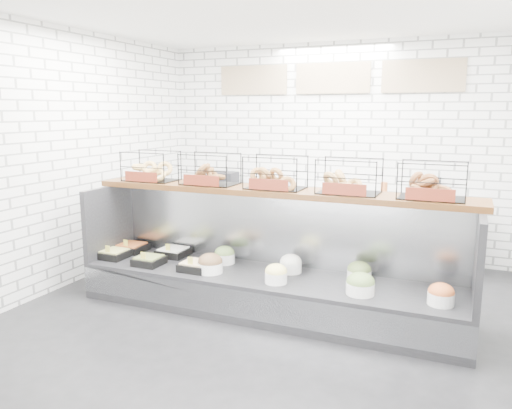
% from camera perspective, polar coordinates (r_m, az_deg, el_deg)
% --- Properties ---
extents(ground, '(5.50, 5.50, 0.00)m').
position_cam_1_polar(ground, '(5.07, -0.03, -13.25)').
color(ground, black).
rests_on(ground, ground).
extents(room_shell, '(5.02, 5.51, 3.01)m').
position_cam_1_polar(room_shell, '(5.19, 2.63, 10.68)').
color(room_shell, white).
rests_on(room_shell, ground).
extents(display_case, '(4.00, 0.90, 1.20)m').
position_cam_1_polar(display_case, '(5.25, 1.31, -8.56)').
color(display_case, black).
rests_on(display_case, ground).
extents(bagel_shelf, '(4.10, 0.50, 0.40)m').
position_cam_1_polar(bagel_shelf, '(5.16, 2.22, 3.11)').
color(bagel_shelf, '#3C200C').
rests_on(bagel_shelf, display_case).
extents(prep_counter, '(4.00, 0.60, 1.20)m').
position_cam_1_polar(prep_counter, '(7.12, 7.62, -2.29)').
color(prep_counter, '#93969B').
rests_on(prep_counter, ground).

